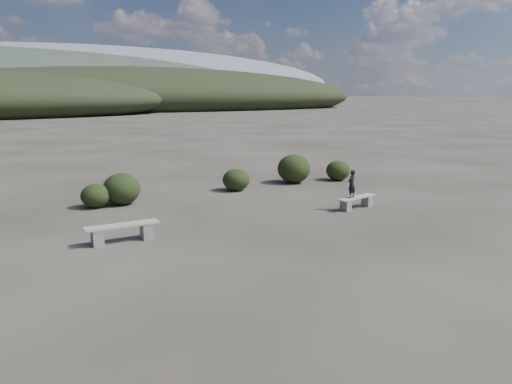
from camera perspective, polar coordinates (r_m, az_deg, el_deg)
ground at (r=11.94m, az=12.03°, el=-7.60°), size 1200.00×1200.00×0.00m
bench_left at (r=13.40m, az=-15.03°, el=-4.36°), size 1.93×0.47×0.48m
bench_right at (r=17.06m, az=11.42°, el=-1.05°), size 1.67×0.56×0.41m
seated_person at (r=16.72m, az=10.87°, el=0.90°), size 0.39×0.31×0.93m
shrub_a at (r=17.71m, az=-17.86°, el=-0.41°), size 0.99×0.99×0.81m
shrub_b at (r=17.93m, az=-15.11°, el=0.35°), size 1.28×1.28×1.10m
shrub_c at (r=19.84m, az=-2.28°, el=1.41°), size 1.09×1.09×0.87m
shrub_d at (r=21.60m, az=4.35°, el=2.68°), size 1.42×1.42×1.24m
shrub_e at (r=22.49m, az=9.35°, el=2.44°), size 1.06×1.06×0.89m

